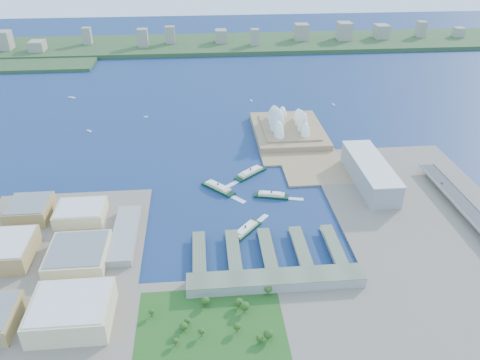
{
  "coord_description": "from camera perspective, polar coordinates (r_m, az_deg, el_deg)",
  "views": [
    {
      "loc": [
        -60.78,
        -529.43,
        367.22
      ],
      "look_at": [
        -5.92,
        79.97,
        18.0
      ],
      "focal_mm": 35.0,
      "sensor_mm": 36.0,
      "label": 1
    }
  ],
  "objects": [
    {
      "name": "peninsula",
      "position": [
        886.15,
        6.3,
        5.15
      ],
      "size": [
        135.0,
        220.0,
        3.0
      ],
      "primitive_type": "cube",
      "color": "#937450",
      "rests_on": "ground"
    },
    {
      "name": "ground",
      "position": [
        647.18,
        1.16,
        -4.86
      ],
      "size": [
        3000.0,
        3000.0,
        0.0
      ],
      "primitive_type": "plane",
      "color": "#111E4F",
      "rests_on": "ground"
    },
    {
      "name": "south_land",
      "position": [
        489.36,
        3.95,
        -18.74
      ],
      "size": [
        720.0,
        180.0,
        3.0
      ],
      "primitive_type": "cube",
      "color": "#77685C",
      "rests_on": "ground"
    },
    {
      "name": "toaster_building",
      "position": [
        746.35,
        15.55,
        0.85
      ],
      "size": [
        45.0,
        155.0,
        35.0
      ],
      "primitive_type": "cube",
      "color": "gray",
      "rests_on": "east_land"
    },
    {
      "name": "boat_e",
      "position": [
        1068.87,
        1.39,
        9.68
      ],
      "size": [
        6.13,
        10.4,
        2.43
      ],
      "primitive_type": null,
      "rotation": [
        0.0,
        0.0,
        0.32
      ],
      "color": "white",
      "rests_on": "ground"
    },
    {
      "name": "ferry_c",
      "position": [
        619.81,
        0.66,
        -6.01
      ],
      "size": [
        47.38,
        51.68,
        10.59
      ],
      "primitive_type": null,
      "rotation": [
        0.0,
        0.0,
        2.43
      ],
      "color": "black",
      "rests_on": "ground"
    },
    {
      "name": "ferry_d",
      "position": [
        696.22,
        3.86,
        -1.72
      ],
      "size": [
        52.98,
        24.84,
        9.71
      ],
      "primitive_type": null,
      "rotation": [
        0.0,
        0.0,
        1.33
      ],
      "color": "black",
      "rests_on": "ground"
    },
    {
      "name": "park",
      "position": [
        492.04,
        -3.61,
        -16.75
      ],
      "size": [
        150.0,
        110.0,
        16.0
      ],
      "primitive_type": null,
      "color": "#194714",
      "rests_on": "south_land"
    },
    {
      "name": "boat_c",
      "position": [
        1064.24,
        11.33,
        9.02
      ],
      "size": [
        4.81,
        11.33,
        2.47
      ],
      "primitive_type": null,
      "rotation": [
        0.0,
        0.0,
        3.29
      ],
      "color": "white",
      "rests_on": "ground"
    },
    {
      "name": "east_land",
      "position": [
        673.84,
        22.5,
        -5.75
      ],
      "size": [
        240.0,
        500.0,
        3.0
      ],
      "primitive_type": "cube",
      "color": "#77685C",
      "rests_on": "ground"
    },
    {
      "name": "west_land",
      "position": [
        591.35,
        -23.0,
        -11.36
      ],
      "size": [
        220.0,
        390.0,
        3.0
      ],
      "primitive_type": "cube",
      "color": "#77685C",
      "rests_on": "ground"
    },
    {
      "name": "far_skyline",
      "position": [
        1526.27,
        -2.87,
        17.28
      ],
      "size": [
        1900.0,
        140.0,
        55.0
      ],
      "primitive_type": null,
      "color": "gray",
      "rests_on": "far_shore"
    },
    {
      "name": "boat_d",
      "position": [
        1153.01,
        -19.83,
        9.46
      ],
      "size": [
        16.95,
        10.15,
        2.85
      ],
      "primitive_type": null,
      "rotation": [
        0.0,
        0.0,
        1.16
      ],
      "color": "white",
      "rests_on": "ground"
    },
    {
      "name": "opera_house",
      "position": [
        891.64,
        6.01,
        7.46
      ],
      "size": [
        134.0,
        180.0,
        58.0
      ],
      "primitive_type": null,
      "color": "white",
      "rests_on": "peninsula"
    },
    {
      "name": "terminal_building",
      "position": [
        538.18,
        4.37,
        -12.12
      ],
      "size": [
        200.0,
        28.0,
        12.0
      ],
      "primitive_type": "cube",
      "color": "gray",
      "rests_on": "south_land"
    },
    {
      "name": "boat_b",
      "position": [
        996.83,
        -11.41,
        7.57
      ],
      "size": [
        8.88,
        3.58,
        2.35
      ],
      "primitive_type": null,
      "rotation": [
        0.0,
        0.0,
        1.63
      ],
      "color": "white",
      "rests_on": "ground"
    },
    {
      "name": "ferry_b",
      "position": [
        753.41,
        1.3,
        1.03
      ],
      "size": [
        55.77,
        50.96,
        11.41
      ],
      "primitive_type": null,
      "rotation": [
        0.0,
        0.0,
        -0.86
      ],
      "color": "black",
      "rests_on": "ground"
    },
    {
      "name": "car_c",
      "position": [
        764.31,
        23.4,
        -0.35
      ],
      "size": [
        1.86,
        4.58,
        1.33
      ],
      "primitive_type": "imported",
      "rotation": [
        0.0,
        0.0,
        3.14
      ],
      "color": "slate",
      "rests_on": "expressway"
    },
    {
      "name": "boat_a",
      "position": [
        956.92,
        -17.92,
        5.73
      ],
      "size": [
        11.22,
        10.53,
        2.38
      ],
      "primitive_type": null,
      "rotation": [
        0.0,
        0.0,
        0.84
      ],
      "color": "white",
      "rests_on": "ground"
    },
    {
      "name": "ferry_a",
      "position": [
        713.18,
        -2.7,
        -0.79
      ],
      "size": [
        51.42,
        53.87,
        11.23
      ],
      "primitive_type": null,
      "rotation": [
        0.0,
        0.0,
        0.75
      ],
      "color": "black",
      "rests_on": "ground"
    },
    {
      "name": "far_shore",
      "position": [
        1553.24,
        -2.87,
        16.23
      ],
      "size": [
        2200.0,
        260.0,
        12.0
      ],
      "primitive_type": "cube",
      "color": "#2D4926",
      "rests_on": "ground"
    },
    {
      "name": "west_buildings",
      "position": [
        608.18,
        -22.42,
        -8.15
      ],
      "size": [
        200.0,
        280.0,
        27.0
      ],
      "primitive_type": null,
      "color": "#957C4A",
      "rests_on": "west_land"
    },
    {
      "name": "ferry_wharves",
      "position": [
        586.13,
        3.34,
        -8.56
      ],
      "size": [
        184.0,
        90.0,
        9.3
      ],
      "primitive_type": null,
      "color": "#525D46",
      "rests_on": "ground"
    }
  ]
}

